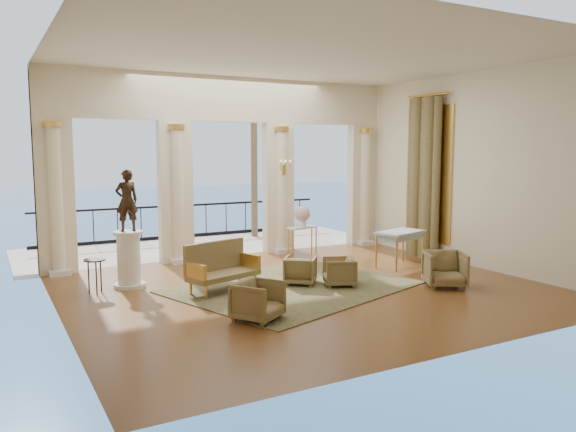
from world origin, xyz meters
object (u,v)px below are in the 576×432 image
armchair_c (339,270)px  side_table (95,264)px  settee (220,267)px  armchair_a (258,299)px  console_table (302,232)px  armchair_b (445,268)px  armchair_d (300,269)px  statue (127,201)px  pedestal (129,260)px  game_table (400,235)px

armchair_c → side_table: size_ratio=0.95×
side_table → settee: bearing=-23.5°
armchair_c → settee: (-2.23, 0.79, 0.15)m
armchair_a → console_table: 5.58m
armchair_b → armchair_c: 2.09m
armchair_c → settee: 2.37m
armchair_a → armchair_c: size_ratio=1.12×
armchair_b → armchair_d: size_ratio=1.24×
armchair_a → armchair_b: bearing=-30.6°
armchair_b → armchair_d: armchair_b is taller
statue → settee: bearing=139.9°
pedestal → side_table: 0.69m
console_table → pedestal: bearing=-177.5°
armchair_b → side_table: size_ratio=1.18×
armchair_a → pedestal: (-1.30, 3.17, 0.19)m
armchair_c → armchair_d: same height
side_table → armchair_b: bearing=-24.5°
settee → console_table: size_ratio=1.83×
armchair_a → armchair_d: (1.80, 1.77, -0.04)m
armchair_a → side_table: 3.61m
armchair_c → armchair_b: bearing=83.7°
armchair_a → armchair_b: 4.22m
armchair_b → game_table: size_ratio=0.58×
armchair_c → side_table: 4.73m
armchair_a → armchair_d: 2.53m
console_table → side_table: size_ratio=1.28×
statue → armchair_b: bearing=148.0°
settee → side_table: (-2.16, 0.94, 0.10)m
armchair_a → side_table: size_ratio=1.06×
pedestal → side_table: pedestal is taller
game_table → pedestal: (-6.02, 1.00, -0.20)m
armchair_c → pedestal: (-3.72, 1.89, 0.23)m
armchair_b → console_table: size_ratio=0.93×
settee → console_table: 3.97m
armchair_c → console_table: 3.30m
console_table → statue: bearing=-177.5°
statue → console_table: statue is taller
console_table → side_table: console_table is taller
settee → game_table: (4.53, 0.10, 0.28)m
settee → console_table: (3.20, 2.35, 0.16)m
armchair_b → armchair_d: (-2.41, 1.57, -0.08)m
armchair_b → console_table: bearing=130.4°
armchair_c → game_table: (2.30, 0.89, 0.43)m
armchair_b → statue: size_ratio=0.65×
armchair_d → settee: (-1.61, 0.30, 0.15)m
armchair_b → pedestal: bearing=-179.0°
game_table → side_table: bearing=156.2°
armchair_a → statue: statue is taller
armchair_b → game_table: bearing=104.9°
statue → side_table: bearing=9.9°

